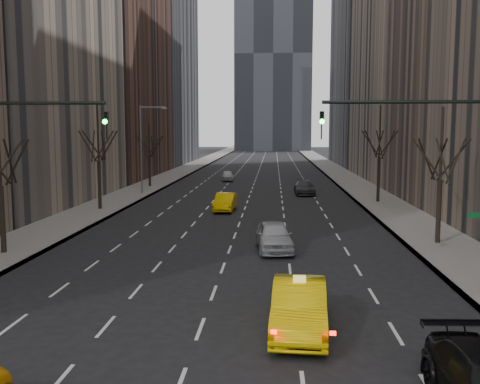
# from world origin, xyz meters

# --- Properties ---
(sidewalk_left) EXTENTS (4.50, 320.00, 0.15)m
(sidewalk_left) POSITION_xyz_m (-12.25, 70.00, 0.07)
(sidewalk_left) COLOR slate
(sidewalk_left) RESTS_ON ground
(sidewalk_right) EXTENTS (4.50, 320.00, 0.15)m
(sidewalk_right) POSITION_xyz_m (12.25, 70.00, 0.07)
(sidewalk_right) COLOR slate
(sidewalk_right) RESTS_ON ground
(bld_left_far) EXTENTS (14.00, 28.00, 44.00)m
(bld_left_far) POSITION_xyz_m (-21.50, 66.00, 22.00)
(bld_left_far) COLOR brown
(bld_left_far) RESTS_ON ground
(bld_left_deep) EXTENTS (14.00, 30.00, 60.00)m
(bld_left_deep) POSITION_xyz_m (-21.50, 96.00, 30.00)
(bld_left_deep) COLOR slate
(bld_left_deep) RESTS_ON ground
(bld_right_deep) EXTENTS (14.00, 30.00, 58.00)m
(bld_right_deep) POSITION_xyz_m (21.50, 95.00, 29.00)
(bld_right_deep) COLOR slate
(bld_right_deep) RESTS_ON ground
(tree_lw_b) EXTENTS (3.36, 3.50, 7.82)m
(tree_lw_b) POSITION_xyz_m (-12.00, 18.00, 3.72)
(tree_lw_b) COLOR black
(tree_lw_b) RESTS_ON ground
(tree_lw_c) EXTENTS (3.36, 3.50, 8.74)m
(tree_lw_c) POSITION_xyz_m (-12.00, 34.00, 4.04)
(tree_lw_c) COLOR black
(tree_lw_c) RESTS_ON ground
(tree_lw_d) EXTENTS (3.36, 3.50, 7.36)m
(tree_lw_d) POSITION_xyz_m (-12.00, 52.00, 3.56)
(tree_lw_d) COLOR black
(tree_lw_d) RESTS_ON ground
(tree_rw_b) EXTENTS (3.36, 3.50, 7.82)m
(tree_rw_b) POSITION_xyz_m (12.00, 22.00, 3.72)
(tree_rw_b) COLOR black
(tree_rw_b) RESTS_ON ground
(tree_rw_c) EXTENTS (3.36, 3.50, 8.74)m
(tree_rw_c) POSITION_xyz_m (12.00, 40.00, 4.04)
(tree_rw_c) COLOR black
(tree_rw_c) RESTS_ON ground
(traffic_mast_right) EXTENTS (6.69, 0.39, 8.00)m
(traffic_mast_right) POSITION_xyz_m (9.11, 12.00, 5.49)
(traffic_mast_right) COLOR black
(traffic_mast_right) RESTS_ON ground
(streetlight_far) EXTENTS (2.83, 0.22, 9.00)m
(streetlight_far) POSITION_xyz_m (-10.84, 45.00, 5.62)
(streetlight_far) COLOR slate
(streetlight_far) RESTS_ON ground
(taxi_sedan) EXTENTS (2.04, 5.14, 1.67)m
(taxi_sedan) POSITION_xyz_m (3.31, 8.04, 0.83)
(taxi_sedan) COLOR #ECC204
(taxi_sedan) RESTS_ON ground
(silver_sedan_ahead) EXTENTS (2.37, 4.88, 1.60)m
(silver_sedan_ahead) POSITION_xyz_m (2.48, 20.00, 0.80)
(silver_sedan_ahead) COLOR #A7AAAF
(silver_sedan_ahead) RESTS_ON ground
(far_taxi) EXTENTS (1.73, 4.46, 1.45)m
(far_taxi) POSITION_xyz_m (-1.54, 34.39, 0.72)
(far_taxi) COLOR yellow
(far_taxi) RESTS_ON ground
(far_suv_grey) EXTENTS (2.15, 5.02, 1.44)m
(far_suv_grey) POSITION_xyz_m (5.63, 46.13, 0.72)
(far_suv_grey) COLOR #303035
(far_suv_grey) RESTS_ON ground
(far_car_white) EXTENTS (1.86, 4.00, 1.33)m
(far_car_white) POSITION_xyz_m (-3.63, 60.54, 0.66)
(far_car_white) COLOR #BBBBBB
(far_car_white) RESTS_ON ground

